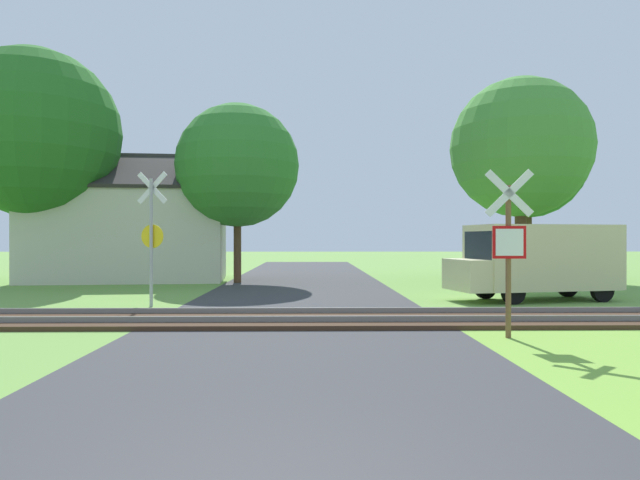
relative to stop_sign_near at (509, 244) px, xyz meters
The scene contains 10 objects.
road_asphalt 6.38m from the stop_sign_near, 129.58° to the right, with size 6.50×80.00×0.01m, color #38383A.
rail_track 4.78m from the stop_sign_near, 150.87° to the left, with size 60.00×2.60×0.22m.
stop_sign_near is the anchor object (origin of this frame).
crossing_sign_far 9.40m from the stop_sign_near, 147.52° to the left, with size 0.86×0.22×3.65m.
house 19.04m from the stop_sign_near, 127.67° to the left, with size 9.06×6.34×5.64m.
tree_right 12.74m from the stop_sign_near, 68.63° to the left, with size 5.35×5.35×8.02m.
tree_center 15.47m from the stop_sign_near, 116.29° to the left, with size 5.17×5.17×7.50m.
tree_left 20.29m from the stop_sign_near, 138.86° to the left, with size 6.86×6.86×9.59m.
tree_far 16.93m from the stop_sign_near, 67.95° to the left, with size 5.35×5.35×8.14m.
mail_truck 7.11m from the stop_sign_near, 64.23° to the left, with size 5.17×2.80×2.24m.
Camera 1 is at (0.27, -3.65, 1.82)m, focal length 32.00 mm.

